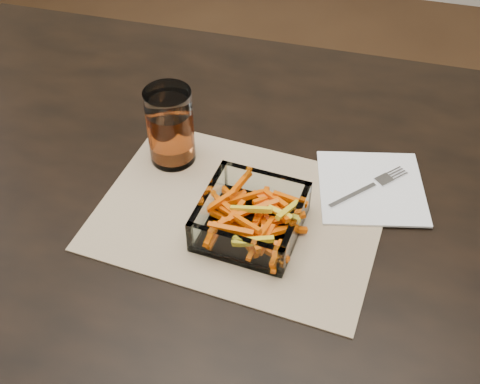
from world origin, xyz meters
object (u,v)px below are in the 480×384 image
at_px(tumbler, 170,129).
at_px(fork, 371,186).
at_px(dining_table, 279,220).
at_px(glass_bowl, 251,219).

distance_m(tumbler, fork, 0.35).
height_order(dining_table, tumbler, tumbler).
bearing_deg(fork, dining_table, -126.33).
bearing_deg(tumbler, dining_table, -5.41).
bearing_deg(glass_bowl, fork, 38.94).
relative_size(tumbler, fork, 1.08).
height_order(tumbler, fork, tumbler).
xyz_separation_m(tumbler, fork, (0.35, 0.01, -0.06)).
bearing_deg(dining_table, tumbler, 174.59).
distance_m(glass_bowl, tumbler, 0.22).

